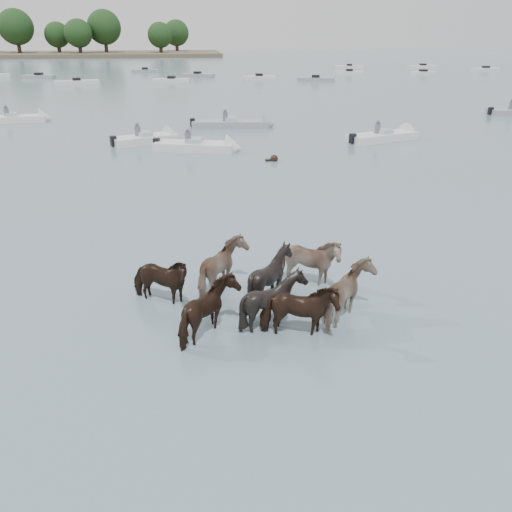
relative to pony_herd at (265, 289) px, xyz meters
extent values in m
plane|color=#4A5F6B|center=(0.28, -0.69, -0.62)|extent=(400.00, 400.00, 0.00)
imported|color=black|center=(-2.65, 0.79, -0.03)|extent=(1.96, 1.52, 1.51)
imported|color=#826758|center=(-0.91, 1.25, 0.01)|extent=(1.57, 1.76, 1.59)
imported|color=black|center=(0.23, 0.52, 0.02)|extent=(1.52, 1.36, 1.62)
imported|color=tan|center=(1.41, 1.28, 0.02)|extent=(2.10, 1.53, 1.62)
imported|color=black|center=(-1.43, -1.02, -0.02)|extent=(1.60, 1.77, 1.53)
imported|color=black|center=(0.10, -0.76, 0.00)|extent=(1.84, 1.76, 1.58)
imported|color=black|center=(0.58, -1.32, -0.02)|extent=(1.93, 1.11, 1.53)
imported|color=tan|center=(2.02, -0.77, 0.01)|extent=(1.70, 1.87, 1.60)
sphere|color=black|center=(3.14, 16.34, -0.50)|extent=(0.44, 0.44, 0.44)
cube|color=black|center=(2.89, 16.34, -0.60)|extent=(0.50, 0.22, 0.18)
cube|color=silver|center=(-4.20, 22.37, -0.42)|extent=(4.36, 3.11, 0.55)
cone|color=silver|center=(-2.35, 23.19, -0.42)|extent=(1.47, 1.83, 1.60)
cube|color=#99ADB7|center=(-4.20, 22.37, -0.07)|extent=(1.19, 1.35, 0.35)
cube|color=black|center=(-6.06, 21.54, -0.27)|extent=(0.46, 0.46, 0.60)
cylinder|color=#595966|center=(-4.60, 22.37, 0.13)|extent=(0.36, 0.36, 0.70)
sphere|color=#595966|center=(-4.60, 22.37, 0.58)|extent=(0.24, 0.24, 0.24)
cube|color=silver|center=(-1.09, 19.73, -0.42)|extent=(5.05, 2.95, 0.55)
cone|color=silver|center=(1.20, 19.02, -0.42)|extent=(1.33, 1.79, 1.60)
cube|color=#99ADB7|center=(-1.09, 19.73, -0.07)|extent=(1.10, 1.31, 0.35)
cube|color=black|center=(-3.38, 20.44, -0.27)|extent=(0.44, 0.44, 0.60)
cylinder|color=#595966|center=(-1.49, 19.73, 0.13)|extent=(0.36, 0.36, 0.70)
sphere|color=#595966|center=(-1.49, 19.73, 0.58)|extent=(0.24, 0.24, 0.24)
cube|color=gray|center=(1.83, 27.50, -0.42)|extent=(5.83, 2.33, 0.55)
cone|color=gray|center=(4.64, 27.12, -0.42)|extent=(1.10, 1.70, 1.60)
cube|color=#99ADB7|center=(1.83, 27.50, -0.07)|extent=(0.94, 1.22, 0.35)
cube|color=black|center=(-0.98, 27.87, -0.27)|extent=(0.39, 0.39, 0.60)
cylinder|color=#595966|center=(1.43, 27.50, 0.13)|extent=(0.36, 0.36, 0.70)
sphere|color=#595966|center=(1.43, 27.50, 0.58)|extent=(0.24, 0.24, 0.24)
cube|color=silver|center=(11.20, 21.03, -0.42)|extent=(5.17, 3.17, 0.55)
cone|color=silver|center=(13.52, 21.86, -0.42)|extent=(1.39, 1.81, 1.60)
cube|color=#99ADB7|center=(11.20, 21.03, -0.07)|extent=(1.13, 1.32, 0.35)
cube|color=black|center=(8.89, 20.20, -0.27)|extent=(0.45, 0.45, 0.60)
cylinder|color=#595966|center=(10.80, 21.03, 0.13)|extent=(0.36, 0.36, 0.70)
sphere|color=#595966|center=(10.80, 21.03, 0.58)|extent=(0.24, 0.24, 0.24)
cube|color=black|center=(24.37, 30.34, -0.27)|extent=(0.35, 0.35, 0.60)
cylinder|color=#595966|center=(26.17, 30.32, 0.13)|extent=(0.36, 0.36, 0.70)
sphere|color=#595966|center=(26.17, 30.32, 0.58)|extent=(0.24, 0.24, 0.24)
cube|color=silver|center=(-14.91, 32.25, -0.42)|extent=(5.06, 2.17, 0.55)
cone|color=silver|center=(-12.47, 32.54, -0.42)|extent=(1.08, 1.69, 1.60)
cube|color=#99ADB7|center=(-14.91, 32.25, -0.07)|extent=(0.93, 1.21, 0.35)
cylinder|color=#595966|center=(-15.31, 32.25, 0.13)|extent=(0.36, 0.36, 0.70)
sphere|color=#595966|center=(-15.31, 32.25, 0.58)|extent=(0.24, 0.24, 0.24)
cube|color=gray|center=(-22.49, 73.86, -0.40)|extent=(4.97, 2.55, 0.60)
cube|color=black|center=(-22.49, 73.86, -0.02)|extent=(1.20, 1.20, 0.50)
cube|color=silver|center=(-15.31, 63.64, -0.40)|extent=(5.95, 2.95, 0.60)
cube|color=black|center=(-15.31, 63.64, -0.02)|extent=(1.23, 1.23, 0.50)
cube|color=gray|center=(-7.35, 83.74, -0.40)|extent=(4.62, 1.59, 0.60)
cube|color=black|center=(-7.35, 83.74, -0.02)|extent=(1.02, 1.02, 0.50)
cube|color=silver|center=(-2.75, 64.73, -0.40)|extent=(5.35, 2.59, 0.60)
cube|color=black|center=(-2.75, 64.73, -0.02)|extent=(1.19, 1.19, 0.50)
cube|color=gray|center=(1.17, 72.98, -0.40)|extent=(5.34, 3.27, 0.60)
cube|color=black|center=(1.17, 72.98, -0.02)|extent=(1.30, 1.30, 0.50)
cube|color=silver|center=(9.95, 67.46, -0.40)|extent=(4.75, 1.54, 0.60)
cube|color=black|center=(9.95, 67.46, -0.02)|extent=(1.01, 1.01, 0.50)
cube|color=gray|center=(17.50, 63.51, -0.40)|extent=(5.39, 3.35, 0.60)
cube|color=black|center=(17.50, 63.51, -0.02)|extent=(1.30, 1.30, 0.50)
cube|color=silver|center=(26.03, 74.91, -0.40)|extent=(4.74, 2.02, 0.60)
cube|color=black|center=(26.03, 74.91, -0.02)|extent=(1.11, 1.11, 0.50)
cube|color=silver|center=(30.35, 88.38, -0.40)|extent=(5.60, 3.04, 0.60)
cube|color=black|center=(30.35, 88.38, -0.02)|extent=(1.25, 1.25, 0.50)
cube|color=silver|center=(37.71, 72.39, -0.40)|extent=(4.47, 2.74, 0.60)
cube|color=black|center=(37.71, 72.39, -0.02)|extent=(1.26, 1.26, 0.50)
cube|color=silver|center=(44.62, 87.58, -0.40)|extent=(5.99, 2.11, 0.60)
cube|color=black|center=(44.62, 87.58, -0.02)|extent=(1.10, 1.10, 0.50)
cube|color=silver|center=(52.64, 79.23, -0.40)|extent=(5.65, 2.60, 0.60)
cube|color=black|center=(52.64, 79.23, -0.02)|extent=(1.19, 1.19, 0.50)
cylinder|color=#382619|center=(-44.31, 147.73, 1.46)|extent=(1.00, 1.00, 4.17)
sphere|color=black|center=(-44.31, 147.73, 6.90)|extent=(9.26, 9.26, 9.26)
cylinder|color=#382619|center=(-34.30, 149.92, 0.91)|extent=(1.00, 1.00, 3.06)
sphere|color=black|center=(-34.30, 149.92, 4.91)|extent=(6.81, 6.81, 6.81)
cylinder|color=#382619|center=(-27.61, 143.85, 1.02)|extent=(1.00, 1.00, 3.29)
sphere|color=black|center=(-27.61, 143.85, 5.32)|extent=(7.32, 7.32, 7.32)
cylinder|color=#382619|center=(-21.31, 148.87, 1.45)|extent=(1.00, 1.00, 4.14)
sphere|color=black|center=(-21.31, 148.87, 6.85)|extent=(9.20, 9.20, 9.20)
cylinder|color=#382619|center=(-6.08, 145.31, 0.90)|extent=(1.00, 1.00, 3.04)
sphere|color=black|center=(-6.08, 145.31, 4.87)|extent=(6.76, 6.76, 6.76)
cylinder|color=#382619|center=(-1.59, 156.01, 1.03)|extent=(1.00, 1.00, 3.31)
sphere|color=black|center=(-1.59, 156.01, 5.35)|extent=(7.36, 7.36, 7.36)
camera|label=1|loc=(-1.88, -11.48, 6.00)|focal=36.15mm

